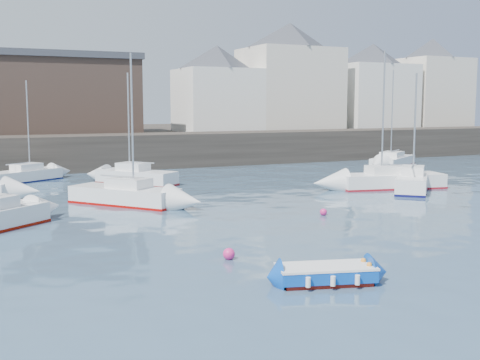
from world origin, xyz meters
name	(u,v)px	position (x,y,z in m)	size (l,w,h in m)	color
water	(377,257)	(0.00, 0.00, 0.00)	(220.00, 220.00, 0.00)	#2D4760
quay_wall	(131,151)	(0.00, 35.00, 1.50)	(90.00, 5.00, 3.00)	#28231E
land_strip	(92,141)	(0.00, 53.00, 1.40)	(90.00, 32.00, 2.80)	#28231E
bldg_east_a	(290,76)	(20.00, 42.00, 8.81)	(13.36, 13.36, 11.80)	beige
bldg_east_b	(372,86)	(31.00, 41.50, 7.87)	(11.88, 11.88, 9.95)	white
bldg_east_c	(431,83)	(40.00, 41.50, 8.37)	(11.14, 11.14, 10.95)	beige
bldg_east_d	(217,88)	(11.00, 41.50, 7.36)	(11.14, 11.14, 8.95)	white
warehouse	(47,94)	(-6.00, 43.00, 6.62)	(16.40, 10.40, 7.60)	#3D2D26
blue_dinghy	(326,273)	(-3.53, -2.00, 0.32)	(3.29, 2.08, 0.58)	maroon
sailboat_b	(125,195)	(-5.46, 15.58, 0.54)	(5.64, 6.39, 8.36)	white
sailboat_c	(412,182)	(12.82, 13.01, 0.58)	(5.31, 5.46, 7.60)	white
sailboat_d	(390,180)	(12.34, 14.64, 0.55)	(7.44, 3.69, 9.09)	white
sailboat_f	(136,176)	(-2.59, 23.88, 0.55)	(5.14, 5.94, 7.79)	white
sailboat_g	(393,161)	(22.07, 26.40, 0.49)	(6.92, 5.62, 8.68)	white
sailboat_h	(24,175)	(-9.65, 28.68, 0.48)	(5.78, 4.60, 7.33)	white
buoy_near	(229,259)	(-5.07, 2.00, 0.00)	(0.44, 0.44, 0.44)	#E42579
buoy_mid	(323,215)	(2.82, 8.02, 0.00)	(0.36, 0.36, 0.36)	#E42579
buoy_far	(143,206)	(-4.74, 14.44, 0.00)	(0.46, 0.46, 0.46)	#E42579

